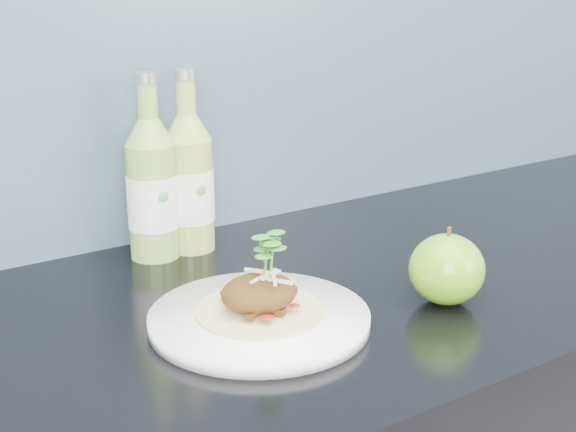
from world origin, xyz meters
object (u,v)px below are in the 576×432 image
at_px(dinner_plate, 259,319).
at_px(green_apple, 447,269).
at_px(cider_bottle_left, 152,189).
at_px(cider_bottle_right, 189,183).

bearing_deg(dinner_plate, green_apple, -17.86).
distance_m(green_apple, cider_bottle_left, 0.41).
height_order(green_apple, cider_bottle_left, cider_bottle_left).
height_order(cider_bottle_left, cider_bottle_right, same).
relative_size(dinner_plate, green_apple, 3.11).
height_order(dinner_plate, green_apple, green_apple).
distance_m(green_apple, cider_bottle_right, 0.38).
bearing_deg(cider_bottle_right, cider_bottle_left, 174.18).
xyz_separation_m(green_apple, cider_bottle_left, (-0.22, 0.34, 0.05)).
relative_size(dinner_plate, cider_bottle_left, 1.17).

